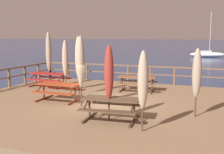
{
  "coord_description": "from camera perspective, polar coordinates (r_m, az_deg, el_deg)",
  "views": [
    {
      "loc": [
        4.56,
        -10.88,
        3.64
      ],
      "look_at": [
        0.0,
        0.83,
        1.79
      ],
      "focal_mm": 44.58,
      "sensor_mm": 36.0,
      "label": 1
    }
  ],
  "objects": [
    {
      "name": "patio_umbrella_short_front",
      "position": [
        8.24,
        6.37,
        -0.72
      ],
      "size": [
        0.32,
        0.32,
        2.45
      ],
      "color": "#4C3828",
      "rests_on": "wooden_deck"
    },
    {
      "name": "patio_umbrella_short_mid",
      "position": [
        13.56,
        -6.9,
        3.93
      ],
      "size": [
        0.32,
        0.32,
        2.85
      ],
      "color": "#4C3828",
      "rests_on": "wooden_deck"
    },
    {
      "name": "picnic_table_front_right",
      "position": [
        14.56,
        5.16,
        -0.71
      ],
      "size": [
        2.09,
        1.58,
        0.78
      ],
      "color": "brown",
      "rests_on": "wooden_deck"
    },
    {
      "name": "patio_umbrella_short_back",
      "position": [
        16.1,
        -12.86,
        5.01
      ],
      "size": [
        0.32,
        0.32,
        3.09
      ],
      "color": "#4C3828",
      "rests_on": "wooden_deck"
    },
    {
      "name": "patio_umbrella_tall_back_right",
      "position": [
        10.16,
        17.01,
        0.68
      ],
      "size": [
        0.32,
        0.32,
        2.46
      ],
      "color": "#4C3828",
      "rests_on": "wooden_deck"
    },
    {
      "name": "patio_umbrella_tall_front",
      "position": [
        9.28,
        -0.64,
        0.86
      ],
      "size": [
        0.32,
        0.32,
        2.58
      ],
      "color": "#4C3828",
      "rests_on": "wooden_deck"
    },
    {
      "name": "picnic_table_mid_centre",
      "position": [
        9.53,
        -0.15,
        -5.55
      ],
      "size": [
        2.07,
        1.57,
        0.78
      ],
      "color": "brown",
      "rests_on": "wooden_deck"
    },
    {
      "name": "patio_umbrella_tall_back_left",
      "position": [
        14.69,
        -9.57,
        3.73
      ],
      "size": [
        0.32,
        0.32,
        2.66
      ],
      "color": "#4C3828",
      "rests_on": "wooden_deck"
    },
    {
      "name": "railing_waterside_far",
      "position": [
        17.04,
        5.59,
        1.19
      ],
      "size": [
        12.88,
        0.1,
        1.09
      ],
      "color": "brown",
      "rests_on": "wooden_deck"
    },
    {
      "name": "picnic_table_mid_left",
      "position": [
        12.6,
        -10.79,
        -2.25
      ],
      "size": [
        2.0,
        1.44,
        0.78
      ],
      "color": "#993819",
      "rests_on": "wooden_deck"
    },
    {
      "name": "ground_plane",
      "position": [
        12.34,
        -1.42,
        -8.77
      ],
      "size": [
        600.0,
        600.0,
        0.0
      ],
      "primitive_type": "plane",
      "color": "navy"
    },
    {
      "name": "patio_umbrella_tall_mid_left",
      "position": [
        11.19,
        -6.43,
        3.07
      ],
      "size": [
        0.32,
        0.32,
        2.87
      ],
      "color": "#4C3828",
      "rests_on": "wooden_deck"
    },
    {
      "name": "wooden_deck",
      "position": [
        12.23,
        -1.43,
        -7.01
      ],
      "size": [
        13.08,
        11.11,
        0.79
      ],
      "primitive_type": "cube",
      "color": "#846647",
      "rests_on": "ground"
    },
    {
      "name": "sailboat_distant",
      "position": [
        51.37,
        18.99,
        4.45
      ],
      "size": [
        6.22,
        2.97,
        7.72
      ],
      "color": "white",
      "rests_on": "ground"
    },
    {
      "name": "picnic_table_mid_right",
      "position": [
        16.24,
        -12.74,
        0.09
      ],
      "size": [
        2.21,
        1.43,
        0.78
      ],
      "color": "maroon",
      "rests_on": "wooden_deck"
    }
  ]
}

